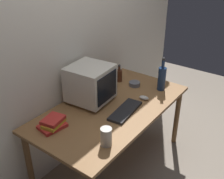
{
  "coord_description": "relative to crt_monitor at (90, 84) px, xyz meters",
  "views": [
    {
      "loc": [
        -1.78,
        -1.32,
        2.1
      ],
      "look_at": [
        0.0,
        0.0,
        0.92
      ],
      "focal_mm": 43.29,
      "sensor_mm": 36.0,
      "label": 1
    }
  ],
  "objects": [
    {
      "name": "bottle_tall",
      "position": [
        0.63,
        -0.44,
        -0.05
      ],
      "size": [
        0.08,
        0.08,
        0.37
      ],
      "color": "navy",
      "rests_on": "desk"
    },
    {
      "name": "bottle_short",
      "position": [
        0.53,
        0.03,
        -0.12
      ],
      "size": [
        0.07,
        0.07,
        0.2
      ],
      "color": "#472314",
      "rests_on": "desk"
    },
    {
      "name": "book_stack",
      "position": [
        -0.53,
        -0.03,
        -0.15
      ],
      "size": [
        0.24,
        0.2,
        0.09
      ],
      "color": "red",
      "rests_on": "desk"
    },
    {
      "name": "back_wall",
      "position": [
        0.05,
        0.27,
        0.32
      ],
      "size": [
        4.0,
        0.08,
        2.5
      ],
      "primitive_type": "cube",
      "color": "silver",
      "rests_on": "ground"
    },
    {
      "name": "ground_plane",
      "position": [
        0.05,
        -0.22,
        -0.93
      ],
      "size": [
        6.0,
        6.0,
        0.0
      ],
      "primitive_type": "plane",
      "color": "gray"
    },
    {
      "name": "metal_canister",
      "position": [
        -0.44,
        -0.53,
        -0.12
      ],
      "size": [
        0.09,
        0.09,
        0.15
      ],
      "primitive_type": "cylinder",
      "color": "#B7B2A8",
      "rests_on": "desk"
    },
    {
      "name": "crt_monitor",
      "position": [
        0.0,
        0.0,
        0.0
      ],
      "size": [
        0.41,
        0.42,
        0.37
      ],
      "color": "beige",
      "rests_on": "desk"
    },
    {
      "name": "computer_mouse",
      "position": [
        0.34,
        -0.41,
        -0.17
      ],
      "size": [
        0.07,
        0.11,
        0.04
      ],
      "primitive_type": "ellipsoid",
      "rotation": [
        0.0,
        0.0,
        0.12
      ],
      "color": "beige",
      "rests_on": "desk"
    },
    {
      "name": "cd_spindle",
      "position": [
        0.54,
        -0.17,
        -0.17
      ],
      "size": [
        0.12,
        0.12,
        0.04
      ],
      "primitive_type": "cylinder",
      "color": "#595B66",
      "rests_on": "desk"
    },
    {
      "name": "desk",
      "position": [
        0.05,
        -0.22,
        -0.27
      ],
      "size": [
        1.63,
        0.87,
        0.74
      ],
      "color": "olive",
      "rests_on": "ground"
    },
    {
      "name": "keyboard",
      "position": [
        0.04,
        -0.39,
        -0.18
      ],
      "size": [
        0.43,
        0.2,
        0.02
      ],
      "primitive_type": "cube",
      "rotation": [
        0.0,
        0.0,
        0.11
      ],
      "color": "black",
      "rests_on": "desk"
    }
  ]
}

